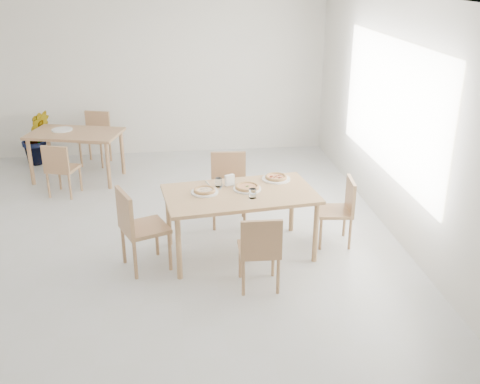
{
  "coord_description": "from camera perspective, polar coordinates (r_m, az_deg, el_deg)",
  "views": [
    {
      "loc": [
        0.37,
        -6.07,
        3.12
      ],
      "look_at": [
        1.07,
        -0.37,
        0.76
      ],
      "focal_mm": 42.0,
      "sensor_mm": 36.0,
      "label": 1
    }
  ],
  "objects": [
    {
      "name": "plate_mushroom",
      "position": [
        6.22,
        -3.61,
        -0.01
      ],
      "size": [
        0.3,
        0.3,
        0.02
      ],
      "primitive_type": "cylinder",
      "color": "white",
      "rests_on": "main_table"
    },
    {
      "name": "chair_south",
      "position": [
        5.62,
        2.04,
        -5.67
      ],
      "size": [
        0.42,
        0.42,
        0.83
      ],
      "rotation": [
        0.0,
        0.0,
        3.11
      ],
      "color": "#A17C50",
      "rests_on": "ground"
    },
    {
      "name": "pizza_margherita",
      "position": [
        6.29,
        0.73,
        0.53
      ],
      "size": [
        0.32,
        0.32,
        0.03
      ],
      "rotation": [
        0.0,
        0.0,
        0.19
      ],
      "color": "#ECBB6F",
      "rests_on": "plate_margherita"
    },
    {
      "name": "chair_east",
      "position": [
        6.66,
        10.2,
        -1.48
      ],
      "size": [
        0.44,
        0.44,
        0.81
      ],
      "rotation": [
        0.0,
        0.0,
        -1.68
      ],
      "color": "#A17C50",
      "rests_on": "ground"
    },
    {
      "name": "tumbler_a",
      "position": [
        6.06,
        1.28,
        -0.15
      ],
      "size": [
        0.08,
        0.08,
        0.1
      ],
      "primitive_type": "cylinder",
      "color": "white",
      "rests_on": "main_table"
    },
    {
      "name": "plate_pepperoni",
      "position": [
        6.6,
        3.68,
        1.34
      ],
      "size": [
        0.33,
        0.33,
        0.02
      ],
      "primitive_type": "cylinder",
      "color": "white",
      "rests_on": "main_table"
    },
    {
      "name": "pizza_pepperoni",
      "position": [
        6.59,
        3.69,
        1.53
      ],
      "size": [
        0.27,
        0.27,
        0.03
      ],
      "rotation": [
        0.0,
        0.0,
        -0.06
      ],
      "color": "#ECBB6F",
      "rests_on": "plate_pepperoni"
    },
    {
      "name": "fork_a",
      "position": [
        6.37,
        -1.91,
        0.53
      ],
      "size": [
        0.06,
        0.18,
        0.01
      ],
      "primitive_type": "cube",
      "rotation": [
        0.0,
        0.0,
        -0.27
      ],
      "color": "silver",
      "rests_on": "main_table"
    },
    {
      "name": "second_table",
      "position": [
        8.85,
        -16.38,
        5.26
      ],
      "size": [
        1.49,
        1.09,
        0.75
      ],
      "rotation": [
        0.0,
        0.0,
        -0.26
      ],
      "color": "#A17C50",
      "rests_on": "ground"
    },
    {
      "name": "chair_west",
      "position": [
        6.08,
        -10.44,
        -3.22
      ],
      "size": [
        0.59,
        0.59,
        0.92
      ],
      "rotation": [
        0.0,
        0.0,
        1.95
      ],
      "color": "#A17C50",
      "rests_on": "ground"
    },
    {
      "name": "chair_north",
      "position": [
        7.12,
        -1.16,
        0.91
      ],
      "size": [
        0.48,
        0.48,
        0.9
      ],
      "rotation": [
        0.0,
        0.0,
        -0.08
      ],
      "color": "#A17C50",
      "rests_on": "ground"
    },
    {
      "name": "tumbler_b",
      "position": [
        6.37,
        -2.18,
        0.99
      ],
      "size": [
        0.08,
        0.08,
        0.1
      ],
      "primitive_type": "cylinder",
      "color": "white",
      "rests_on": "main_table"
    },
    {
      "name": "napkin_holder",
      "position": [
        6.38,
        -1.06,
        1.16
      ],
      "size": [
        0.13,
        0.1,
        0.13
      ],
      "rotation": [
        0.0,
        0.0,
        0.43
      ],
      "color": "silver",
      "rests_on": "main_table"
    },
    {
      "name": "chair_back_s",
      "position": [
        8.29,
        -17.81,
        2.49
      ],
      "size": [
        0.49,
        0.49,
        0.78
      ],
      "rotation": [
        0.0,
        0.0,
        2.83
      ],
      "color": "#A17C50",
      "rests_on": "ground"
    },
    {
      "name": "plate_empty",
      "position": [
        8.98,
        -17.63,
        6.05
      ],
      "size": [
        0.31,
        0.31,
        0.02
      ],
      "primitive_type": "cylinder",
      "color": "white",
      "rests_on": "second_table"
    },
    {
      "name": "pizza_mushroom",
      "position": [
        6.21,
        -3.62,
        0.18
      ],
      "size": [
        0.3,
        0.3,
        0.03
      ],
      "rotation": [
        0.0,
        0.0,
        -0.25
      ],
      "color": "#ECBB6F",
      "rests_on": "plate_mushroom"
    },
    {
      "name": "chair_back_n",
      "position": [
        9.59,
        -14.41,
        5.73
      ],
      "size": [
        0.52,
        0.52,
        0.85
      ],
      "rotation": [
        0.0,
        0.0,
        -0.29
      ],
      "color": "#A17C50",
      "rests_on": "ground"
    },
    {
      "name": "plate_margherita",
      "position": [
        6.3,
        0.73,
        0.34
      ],
      "size": [
        0.32,
        0.32,
        0.02
      ],
      "primitive_type": "cylinder",
      "color": "white",
      "rests_on": "main_table"
    },
    {
      "name": "fork_b",
      "position": [
        6.46,
        -3.28,
        0.83
      ],
      "size": [
        0.06,
        0.19,
        0.01
      ],
      "primitive_type": "cube",
      "rotation": [
        0.0,
        0.0,
        0.24
      ],
      "color": "silver",
      "rests_on": "main_table"
    },
    {
      "name": "room",
      "position": [
        7.07,
        15.0,
        8.35
      ],
      "size": [
        7.28,
        7.0,
        7.0
      ],
      "color": "#B8B8B4",
      "rests_on": "ground"
    },
    {
      "name": "main_table",
      "position": [
        6.25,
        -0.0,
        -0.67
      ],
      "size": [
        1.77,
        1.14,
        0.75
      ],
      "rotation": [
        0.0,
        0.0,
        0.13
      ],
      "color": "tan",
      "rests_on": "ground"
    },
    {
      "name": "potted_plant",
      "position": [
        9.86,
        -19.96,
        5.25
      ],
      "size": [
        0.61,
        0.57,
        0.89
      ],
      "primitive_type": "imported",
      "rotation": [
        0.0,
        0.0,
        0.43
      ],
      "color": "#1D601C",
      "rests_on": "ground"
    }
  ]
}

